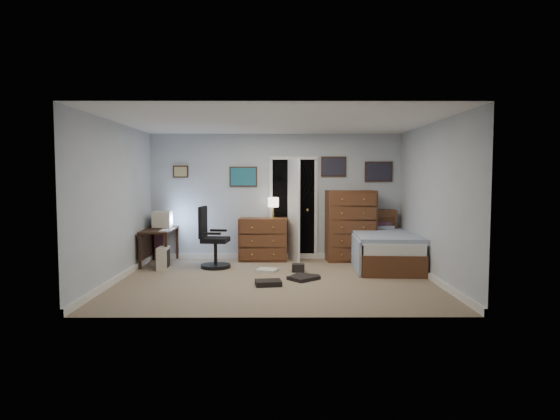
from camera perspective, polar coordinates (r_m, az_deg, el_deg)
The scene contains 15 objects.
floor at distance 7.54m, azimuth -0.57°, elevation -8.60°, with size 5.00×4.00×0.02m, color gray.
computer_desk at distance 9.16m, azimuth -14.95°, elevation -3.19°, with size 0.57×1.17×0.67m.
crt_monitor at distance 9.24m, azimuth -14.14°, elevation -1.13°, with size 0.35×0.33×0.32m.
keyboard at distance 8.74m, azimuth -13.91°, elevation -2.43°, with size 0.13×0.35×0.02m, color beige.
pc_tower at distance 8.61m, azimuth -14.03°, elevation -5.73°, with size 0.19×0.38×0.40m.
office_chair at distance 8.56m, azimuth -8.29°, elevation -4.14°, with size 0.59×0.59×1.11m.
media_stack at distance 9.61m, azimuth -14.49°, elevation -3.24°, with size 0.18×0.18×0.89m, color maroon.
low_dresser at distance 9.22m, azimuth -2.06°, elevation -3.59°, with size 0.94×0.47×0.84m, color brown.
table_lamp at distance 9.15m, azimuth -0.82°, elevation 0.87°, with size 0.22×0.22×0.41m.
doorway at distance 9.66m, azimuth 1.57°, elevation 0.24°, with size 0.96×1.12×2.05m.
tall_dresser at distance 9.27m, azimuth 8.59°, elevation -1.89°, with size 0.94×0.55×1.38m, color brown.
headboard_bookcase at distance 9.46m, azimuth 10.66°, elevation -2.80°, with size 1.12×0.34×0.99m.
bed at distance 8.81m, azimuth 12.53°, elevation -4.66°, with size 1.24×2.16×0.69m.
wall_posters at distance 9.36m, azimuth 3.00°, elevation 4.68°, with size 4.38×0.04×0.60m.
floor_clutter at distance 7.67m, azimuth 0.97°, elevation -8.04°, with size 1.09×1.40×0.14m.
Camera 1 is at (0.05, -7.36, 1.64)m, focal length 30.00 mm.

